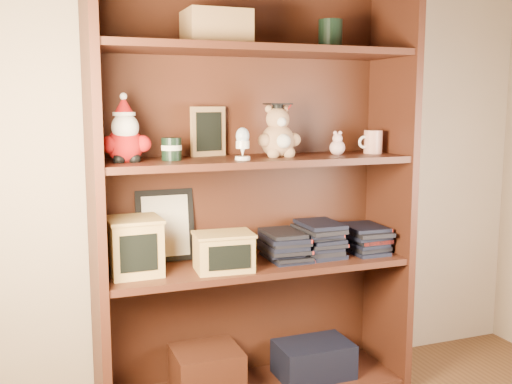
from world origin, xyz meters
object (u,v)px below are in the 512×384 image
teacher_mug (373,142)px  treats_box (134,246)px  grad_teddy_bear (278,136)px  bookcase (251,201)px

teacher_mug → treats_box: bearing=-179.9°
grad_teddy_bear → teacher_mug: 0.41m
teacher_mug → grad_teddy_bear: bearing=-179.1°
teacher_mug → treats_box: size_ratio=0.52×
grad_teddy_bear → teacher_mug: (0.41, 0.01, -0.03)m
teacher_mug → bookcase: bearing=174.2°
grad_teddy_bear → teacher_mug: size_ratio=1.98×
bookcase → treats_box: 0.48m
bookcase → grad_teddy_bear: bookcase is taller
treats_box → grad_teddy_bear: bearing=-0.6°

